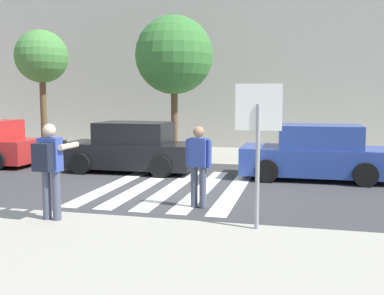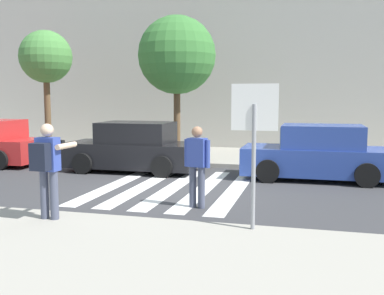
{
  "view_description": "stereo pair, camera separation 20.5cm",
  "coord_description": "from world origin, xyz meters",
  "px_view_note": "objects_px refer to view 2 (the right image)",
  "views": [
    {
      "loc": [
        3.18,
        -10.79,
        2.34
      ],
      "look_at": [
        0.6,
        -0.2,
        1.1
      ],
      "focal_mm": 42.0,
      "sensor_mm": 36.0,
      "label": 1
    },
    {
      "loc": [
        3.38,
        -10.74,
        2.34
      ],
      "look_at": [
        0.6,
        -0.2,
        1.1
      ],
      "focal_mm": 42.0,
      "sensor_mm": 36.0,
      "label": 2
    }
  ],
  "objects_px": {
    "street_tree_west": "(46,58)",
    "street_tree_center": "(177,55)",
    "pedestrian_crossing": "(197,162)",
    "parked_car_blue": "(318,154)",
    "stop_sign": "(254,124)",
    "parked_car_black": "(133,148)",
    "photographer_with_backpack": "(47,163)"
  },
  "relations": [
    {
      "from": "stop_sign",
      "to": "parked_car_blue",
      "type": "height_order",
      "value": "stop_sign"
    },
    {
      "from": "photographer_with_backpack",
      "to": "parked_car_black",
      "type": "xyz_separation_m",
      "value": [
        -0.83,
        6.07,
        -0.44
      ]
    },
    {
      "from": "pedestrian_crossing",
      "to": "parked_car_blue",
      "type": "relative_size",
      "value": 0.42
    },
    {
      "from": "parked_car_black",
      "to": "pedestrian_crossing",
      "type": "bearing_deg",
      "value": -52.63
    },
    {
      "from": "parked_car_blue",
      "to": "street_tree_west",
      "type": "distance_m",
      "value": 10.83
    },
    {
      "from": "parked_car_black",
      "to": "parked_car_blue",
      "type": "height_order",
      "value": "same"
    },
    {
      "from": "stop_sign",
      "to": "pedestrian_crossing",
      "type": "bearing_deg",
      "value": 129.24
    },
    {
      "from": "stop_sign",
      "to": "parked_car_black",
      "type": "bearing_deg",
      "value": 127.93
    },
    {
      "from": "parked_car_black",
      "to": "street_tree_west",
      "type": "relative_size",
      "value": 0.87
    },
    {
      "from": "parked_car_black",
      "to": "street_tree_west",
      "type": "height_order",
      "value": "street_tree_west"
    },
    {
      "from": "parked_car_blue",
      "to": "street_tree_west",
      "type": "height_order",
      "value": "street_tree_west"
    },
    {
      "from": "photographer_with_backpack",
      "to": "street_tree_center",
      "type": "height_order",
      "value": "street_tree_center"
    },
    {
      "from": "parked_car_black",
      "to": "street_tree_west",
      "type": "distance_m",
      "value": 5.98
    },
    {
      "from": "stop_sign",
      "to": "parked_car_black",
      "type": "relative_size",
      "value": 0.59
    },
    {
      "from": "parked_car_black",
      "to": "photographer_with_backpack",
      "type": "bearing_deg",
      "value": -82.17
    },
    {
      "from": "parked_car_blue",
      "to": "stop_sign",
      "type": "bearing_deg",
      "value": -101.0
    },
    {
      "from": "photographer_with_backpack",
      "to": "street_tree_west",
      "type": "relative_size",
      "value": 0.37
    },
    {
      "from": "pedestrian_crossing",
      "to": "stop_sign",
      "type": "bearing_deg",
      "value": -50.76
    },
    {
      "from": "parked_car_black",
      "to": "street_tree_center",
      "type": "bearing_deg",
      "value": 71.46
    },
    {
      "from": "stop_sign",
      "to": "parked_car_blue",
      "type": "distance_m",
      "value": 5.95
    },
    {
      "from": "street_tree_west",
      "to": "photographer_with_backpack",
      "type": "bearing_deg",
      "value": -57.64
    },
    {
      "from": "photographer_with_backpack",
      "to": "street_tree_center",
      "type": "bearing_deg",
      "value": 90.53
    },
    {
      "from": "street_tree_center",
      "to": "pedestrian_crossing",
      "type": "bearing_deg",
      "value": -69.76
    },
    {
      "from": "pedestrian_crossing",
      "to": "parked_car_blue",
      "type": "bearing_deg",
      "value": 58.12
    },
    {
      "from": "stop_sign",
      "to": "photographer_with_backpack",
      "type": "xyz_separation_m",
      "value": [
        -3.63,
        -0.34,
        -0.72
      ]
    },
    {
      "from": "pedestrian_crossing",
      "to": "street_tree_west",
      "type": "bearing_deg",
      "value": 139.83
    },
    {
      "from": "parked_car_blue",
      "to": "street_tree_west",
      "type": "relative_size",
      "value": 0.87
    },
    {
      "from": "parked_car_black",
      "to": "street_tree_center",
      "type": "distance_m",
      "value": 3.86
    },
    {
      "from": "pedestrian_crossing",
      "to": "photographer_with_backpack",
      "type": "bearing_deg",
      "value": -137.61
    },
    {
      "from": "street_tree_west",
      "to": "street_tree_center",
      "type": "distance_m",
      "value": 5.28
    },
    {
      "from": "photographer_with_backpack",
      "to": "street_tree_west",
      "type": "distance_m",
      "value": 10.35
    },
    {
      "from": "pedestrian_crossing",
      "to": "street_tree_center",
      "type": "distance_m",
      "value": 7.25
    }
  ]
}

